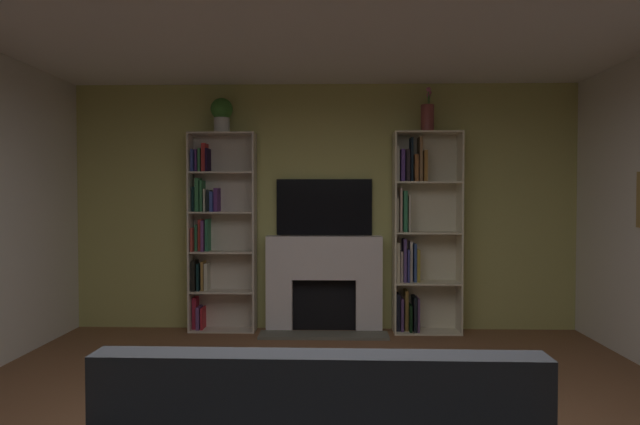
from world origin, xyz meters
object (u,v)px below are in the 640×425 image
at_px(bookshelf_right, 418,235).
at_px(potted_plant, 222,113).
at_px(fireplace, 324,281).
at_px(tv, 324,207).
at_px(vase_with_flowers, 427,117).
at_px(bookshelf_left, 216,231).

relative_size(bookshelf_right, potted_plant, 5.80).
bearing_deg(bookshelf_right, potted_plant, -178.90).
distance_m(fireplace, tv, 0.81).
xyz_separation_m(bookshelf_right, vase_with_flowers, (0.09, -0.04, 1.27)).
bearing_deg(potted_plant, bookshelf_left, 144.36).
distance_m(fireplace, bookshelf_left, 1.31).
height_order(tv, vase_with_flowers, vase_with_flowers).
bearing_deg(bookshelf_right, tv, 175.58).
xyz_separation_m(tv, vase_with_flowers, (1.11, -0.12, 0.97)).
xyz_separation_m(fireplace, vase_with_flowers, (1.11, -0.03, 1.78)).
bearing_deg(fireplace, tv, 90.00).
height_order(bookshelf_left, bookshelf_right, same).
bearing_deg(vase_with_flowers, tv, 173.84).
xyz_separation_m(bookshelf_left, vase_with_flowers, (2.31, -0.06, 1.24)).
height_order(fireplace, tv, tv).
distance_m(fireplace, potted_plant, 2.14).
xyz_separation_m(fireplace, bookshelf_right, (1.02, 0.01, 0.51)).
xyz_separation_m(tv, bookshelf_right, (1.02, -0.08, -0.30)).
distance_m(tv, bookshelf_right, 1.07).
relative_size(fireplace, potted_plant, 3.64).
bearing_deg(fireplace, potted_plant, -178.26).
bearing_deg(tv, bookshelf_right, -4.42).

